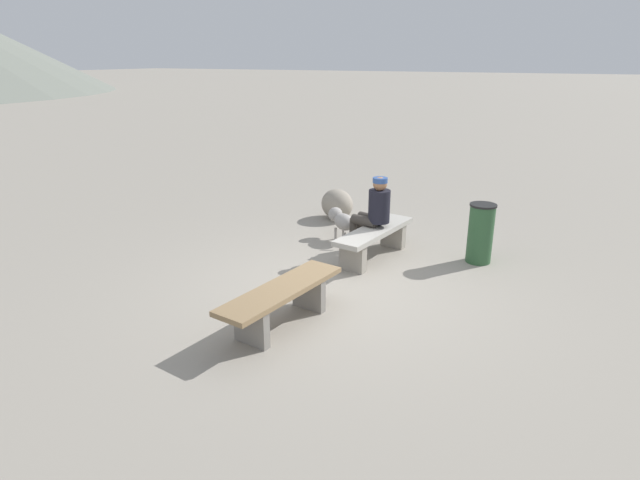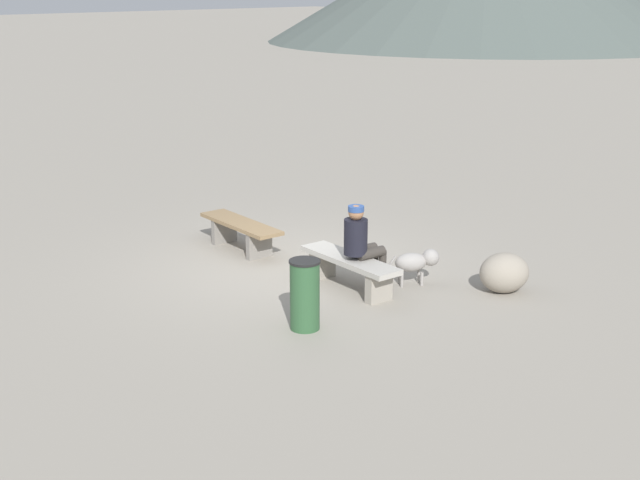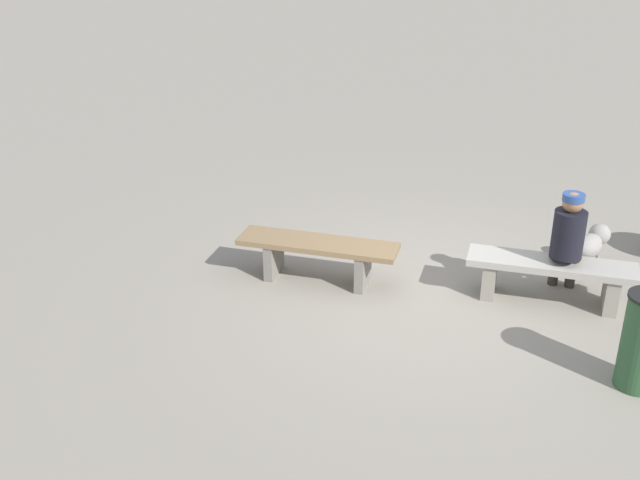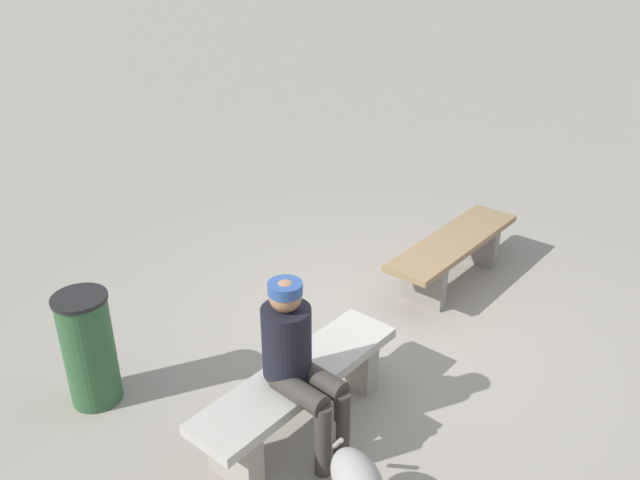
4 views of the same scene
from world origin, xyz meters
name	(u,v)px [view 2 (image 2 of 4)]	position (x,y,z in m)	size (l,w,h in m)	color
ground	(289,271)	(0.00, 0.00, -0.03)	(210.00, 210.00, 0.06)	gray
bench_left	(241,230)	(-1.26, 0.12, 0.35)	(1.84, 0.68, 0.48)	gray
bench_right	(350,267)	(1.26, 0.01, 0.34)	(1.79, 0.66, 0.48)	gray
seated_person	(361,240)	(1.39, 0.09, 0.73)	(0.41, 0.65, 1.26)	black
dog	(417,261)	(1.81, 0.84, 0.35)	(0.53, 0.65, 0.52)	gray
trash_bin	(305,295)	(1.85, -1.45, 0.46)	(0.40, 0.40, 0.91)	#2D5633
boulder	(504,273)	(2.89, 1.45, 0.29)	(0.56, 0.71, 0.58)	gray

